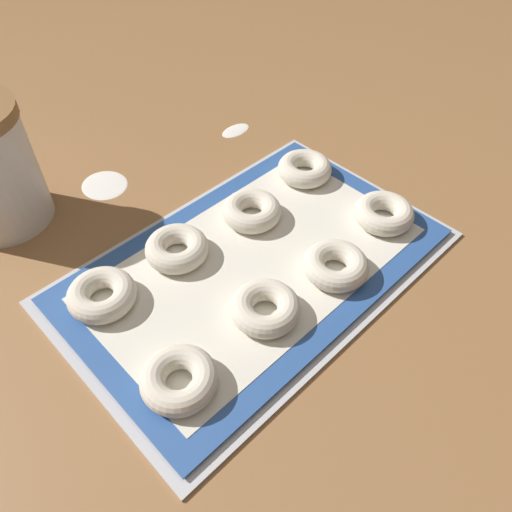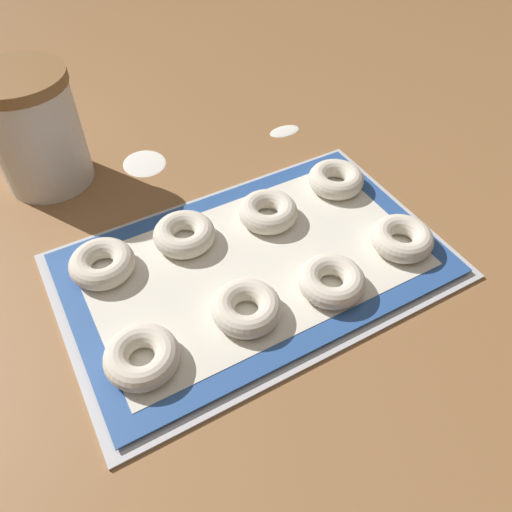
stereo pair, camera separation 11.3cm
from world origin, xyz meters
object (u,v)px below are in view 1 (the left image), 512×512
(bagel_back_mid_right, at_px, (252,211))
(bagel_front_mid_right, at_px, (336,265))
(bagel_back_far_right, at_px, (305,169))
(bagel_back_far_left, at_px, (102,295))
(bagel_front_far_left, at_px, (179,379))
(bagel_back_mid_left, at_px, (177,248))
(bagel_front_far_right, at_px, (384,213))
(baking_tray, at_px, (256,267))
(bagel_front_mid_left, at_px, (265,308))

(bagel_back_mid_right, bearing_deg, bagel_front_mid_right, -88.24)
(bagel_back_mid_right, xyz_separation_m, bagel_back_far_right, (0.12, 0.01, 0.00))
(bagel_front_mid_right, height_order, bagel_back_far_left, same)
(bagel_front_far_left, bearing_deg, bagel_back_mid_left, 52.51)
(bagel_back_mid_right, bearing_deg, bagel_back_mid_left, 172.55)
(bagel_back_mid_left, distance_m, bagel_back_mid_right, 0.12)
(bagel_front_far_right, bearing_deg, baking_tray, 160.16)
(bagel_front_far_left, xyz_separation_m, bagel_back_mid_left, (0.11, 0.15, 0.00))
(bagel_front_far_left, bearing_deg, baking_tray, 21.05)
(bagel_front_far_right, xyz_separation_m, bagel_back_far_left, (-0.35, 0.15, 0.00))
(bagel_front_far_left, height_order, bagel_front_mid_left, same)
(bagel_front_mid_right, bearing_deg, bagel_back_mid_right, 91.76)
(bagel_front_far_left, bearing_deg, bagel_back_far_left, 88.55)
(bagel_front_mid_right, bearing_deg, bagel_back_far_left, 145.05)
(bagel_front_far_left, distance_m, bagel_back_far_right, 0.38)
(bagel_back_far_left, height_order, bagel_back_far_right, same)
(bagel_back_mid_left, relative_size, bagel_back_far_right, 1.00)
(bagel_front_far_right, distance_m, bagel_back_far_right, 0.14)
(bagel_front_mid_left, height_order, bagel_front_far_right, same)
(bagel_front_mid_right, relative_size, bagel_front_far_right, 1.00)
(baking_tray, height_order, bagel_back_mid_left, bagel_back_mid_left)
(bagel_front_far_left, distance_m, bagel_front_far_right, 0.36)
(bagel_front_mid_left, distance_m, bagel_front_far_right, 0.23)
(bagel_front_far_left, height_order, bagel_back_mid_left, same)
(baking_tray, distance_m, bagel_back_mid_right, 0.09)
(baking_tray, bearing_deg, bagel_front_mid_left, -126.85)
(bagel_back_far_left, height_order, bagel_back_mid_left, same)
(bagel_front_mid_left, distance_m, bagel_back_far_right, 0.27)
(bagel_front_far_left, height_order, bagel_back_far_right, same)
(bagel_back_far_left, bearing_deg, bagel_front_mid_right, -34.95)
(bagel_back_far_left, relative_size, bagel_back_far_right, 1.00)
(bagel_front_far_left, xyz_separation_m, bagel_back_mid_right, (0.23, 0.13, 0.00))
(bagel_back_far_left, xyz_separation_m, bagel_back_far_right, (0.35, -0.01, 0.00))
(bagel_front_far_right, bearing_deg, bagel_back_far_left, 157.38)
(bagel_back_mid_left, bearing_deg, bagel_back_mid_right, -7.45)
(bagel_front_far_right, bearing_deg, bagel_back_mid_right, 134.13)
(bagel_front_far_left, relative_size, bagel_back_mid_left, 1.00)
(bagel_back_far_left, distance_m, bagel_back_far_right, 0.35)
(baking_tray, height_order, bagel_front_far_right, bagel_front_far_right)
(bagel_back_mid_left, bearing_deg, bagel_front_mid_right, -52.61)
(baking_tray, xyz_separation_m, bagel_back_mid_right, (0.06, 0.06, 0.02))
(bagel_front_mid_right, height_order, bagel_back_far_right, same)
(baking_tray, bearing_deg, bagel_back_mid_right, 49.63)
(baking_tray, distance_m, bagel_back_far_left, 0.19)
(bagel_front_mid_right, xyz_separation_m, bagel_back_mid_right, (-0.00, 0.15, 0.00))
(bagel_back_far_left, bearing_deg, bagel_front_far_left, -91.45)
(bagel_front_mid_right, relative_size, bagel_back_mid_left, 1.00)
(baking_tray, height_order, bagel_back_far_left, bagel_back_far_left)
(baking_tray, distance_m, bagel_front_mid_right, 0.10)
(baking_tray, xyz_separation_m, bagel_back_far_left, (-0.17, 0.08, 0.02))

